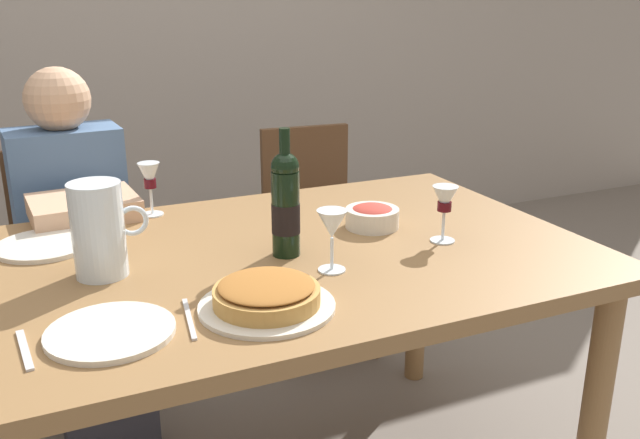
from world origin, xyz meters
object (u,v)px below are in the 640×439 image
baked_tart (267,296)px  salad_bowl (372,216)px  wine_glass_right_diner (445,202)px  dinner_plate_right_setting (111,332)px  chair_left (73,257)px  wine_glass_left_diner (150,179)px  diner_left (80,246)px  chair_right (314,224)px  wine_glass_centre (332,227)px  dinner_plate_left_setting (45,245)px  wine_bottle (286,204)px  dining_table (287,284)px  water_pitcher (99,235)px

baked_tart → salad_bowl: (0.44, 0.36, 0.01)m
wine_glass_right_diner → dinner_plate_right_setting: size_ratio=0.61×
dinner_plate_right_setting → chair_left: bearing=89.5°
wine_glass_left_diner → dinner_plate_right_setting: wine_glass_left_diner is taller
chair_left → diner_left: bearing=89.3°
baked_tart → chair_left: 1.25m
chair_right → chair_left: bearing=2.8°
diner_left → chair_right: bearing=-170.3°
wine_glass_centre → dinner_plate_left_setting: wine_glass_centre is taller
wine_glass_centre → salad_bowl: bearing=45.1°
dinner_plate_right_setting → diner_left: diner_left is taller
wine_glass_centre → dinner_plate_left_setting: size_ratio=0.61×
baked_tart → dinner_plate_left_setting: 0.69m
dinner_plate_left_setting → wine_glass_left_diner: bearing=27.2°
diner_left → wine_glass_centre: bearing=117.1°
wine_bottle → dinner_plate_left_setting: bearing=151.1°
dinner_plate_left_setting → diner_left: 0.42m
dining_table → chair_left: bearing=117.3°
wine_glass_left_diner → dinner_plate_left_setting: wine_glass_left_diner is taller
baked_tart → salad_bowl: salad_bowl is taller
dining_table → baked_tart: bearing=-118.4°
water_pitcher → chair_right: 1.28m
wine_glass_right_diner → dinner_plate_left_setting: 1.02m
baked_tart → wine_glass_centre: (0.21, 0.13, 0.08)m
chair_left → chair_right: same height
wine_glass_right_diner → chair_right: (0.06, 0.97, -0.37)m
wine_glass_centre → chair_right: size_ratio=0.17×
water_pitcher → wine_glass_right_diner: (0.83, -0.13, 0.01)m
wine_bottle → diner_left: size_ratio=0.27×
wine_glass_right_diner → wine_glass_centre: wine_glass_right_diner is taller
dining_table → wine_glass_centre: 0.26m
chair_right → water_pitcher: bearing=47.1°
dining_table → dinner_plate_right_setting: bearing=-149.2°
baked_tart → dinner_plate_left_setting: baked_tart is taller
salad_bowl → wine_glass_right_diner: wine_glass_right_diner is taller
chair_left → diner_left: (0.01, -0.24, 0.12)m
chair_left → chair_right: size_ratio=1.00×
diner_left → dinner_plate_right_setting: bearing=84.6°
baked_tart → chair_right: bearing=62.1°
chair_left → dinner_plate_left_setting: bearing=77.2°
salad_bowl → dinner_plate_right_setting: size_ratio=0.61×
wine_glass_left_diner → chair_left: bearing=114.3°
water_pitcher → wine_glass_centre: water_pitcher is taller
wine_glass_left_diner → diner_left: (-0.19, 0.22, -0.25)m
baked_tart → wine_glass_right_diner: (0.55, 0.19, 0.08)m
diner_left → chair_left: bearing=-90.7°
dinner_plate_left_setting → water_pitcher: bearing=-65.5°
salad_bowl → diner_left: 0.94m
wine_glass_right_diner → wine_glass_centre: size_ratio=1.01×
baked_tart → diner_left: diner_left is taller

